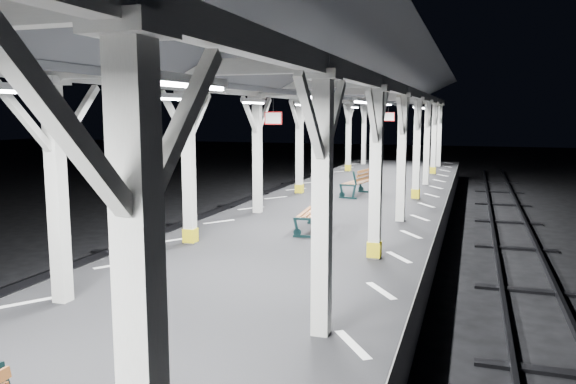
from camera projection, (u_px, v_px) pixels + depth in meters
The scene contains 9 objects.
ground at pixel (240, 332), 9.81m from camera, with size 120.00×120.00×0.00m, color black.
platform at pixel (239, 305), 9.74m from camera, with size 6.00×50.00×1.00m, color black.
hazard_stripes_left at pixel (118, 265), 10.43m from camera, with size 1.00×48.00×0.01m, color silver.
hazard_stripes_right at pixel (381, 291), 8.91m from camera, with size 1.00×48.00×0.01m, color silver.
track_left at pixel (12, 298), 11.36m from camera, with size 2.20×60.00×0.16m.
track_right at pixel (553, 368), 8.24m from camera, with size 2.20×60.00×0.16m.
canopy at pixel (236, 66), 9.16m from camera, with size 5.40×49.00×4.65m.
bench_mid at pixel (317, 211), 13.38m from camera, with size 0.75×1.70×0.90m.
bench_far at pixel (360, 181), 19.10m from camera, with size 0.95×1.82×0.94m.
Camera 1 is at (3.75, -8.63, 3.80)m, focal length 35.00 mm.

